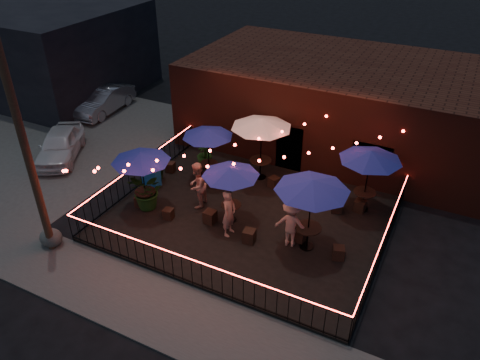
# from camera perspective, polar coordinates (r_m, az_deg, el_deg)

# --- Properties ---
(ground) EXTENTS (110.00, 110.00, 0.00)m
(ground) POSITION_cam_1_polar(r_m,az_deg,el_deg) (16.51, -2.08, -8.58)
(ground) COLOR black
(ground) RESTS_ON ground
(patio) EXTENTS (10.00, 8.00, 0.15)m
(patio) POSITION_cam_1_polar(r_m,az_deg,el_deg) (17.85, 1.01, -4.68)
(patio) COLOR black
(patio) RESTS_ON ground
(sidewalk) EXTENTS (18.00, 2.50, 0.05)m
(sidewalk) POSITION_cam_1_polar(r_m,az_deg,el_deg) (14.55, -8.47, -15.87)
(sidewalk) COLOR #474542
(sidewalk) RESTS_ON ground
(parking_lot) EXTENTS (11.00, 12.00, 0.02)m
(parking_lot) POSITION_cam_1_polar(r_m,az_deg,el_deg) (25.85, -21.62, 5.12)
(parking_lot) COLOR #474542
(parking_lot) RESTS_ON ground
(brick_building) EXTENTS (14.00, 8.00, 4.00)m
(brick_building) POSITION_cam_1_polar(r_m,az_deg,el_deg) (23.24, 12.12, 9.19)
(brick_building) COLOR #3C1810
(brick_building) RESTS_ON ground
(background_building) EXTENTS (12.00, 9.00, 5.00)m
(background_building) POSITION_cam_1_polar(r_m,az_deg,el_deg) (32.40, -23.66, 14.70)
(background_building) COLOR black
(background_building) RESTS_ON ground
(utility_pole) EXTENTS (0.26, 0.26, 8.00)m
(utility_pole) POSITION_cam_1_polar(r_m,az_deg,el_deg) (15.78, -24.72, 3.61)
(utility_pole) COLOR #3A2217
(utility_pole) RESTS_ON ground
(fence_front) EXTENTS (10.00, 0.04, 1.04)m
(fence_front) POSITION_cam_1_polar(r_m,az_deg,el_deg) (14.81, -5.91, -11.08)
(fence_front) COLOR black
(fence_front) RESTS_ON patio
(fence_left) EXTENTS (0.04, 8.00, 1.04)m
(fence_left) POSITION_cam_1_polar(r_m,az_deg,el_deg) (19.84, -12.07, 0.70)
(fence_left) COLOR black
(fence_left) RESTS_ON patio
(fence_right) EXTENTS (0.04, 8.00, 1.04)m
(fence_right) POSITION_cam_1_polar(r_m,az_deg,el_deg) (16.42, 17.05, -7.54)
(fence_right) COLOR black
(fence_right) RESTS_ON patio
(festoon_lights) EXTENTS (10.02, 8.72, 1.32)m
(festoon_lights) POSITION_cam_1_polar(r_m,az_deg,el_deg) (16.69, -2.48, 2.46)
(festoon_lights) COLOR #FF2D25
(festoon_lights) RESTS_ON ground
(cafe_table_0) EXTENTS (2.38, 2.38, 2.43)m
(cafe_table_0) POSITION_cam_1_polar(r_m,az_deg,el_deg) (17.50, -12.01, 2.67)
(cafe_table_0) COLOR black
(cafe_table_0) RESTS_ON patio
(cafe_table_1) EXTENTS (2.14, 2.14, 2.33)m
(cafe_table_1) POSITION_cam_1_polar(r_m,az_deg,el_deg) (19.15, -3.96, 5.70)
(cafe_table_1) COLOR black
(cafe_table_1) RESTS_ON patio
(cafe_table_2) EXTENTS (2.52, 2.52, 2.30)m
(cafe_table_2) POSITION_cam_1_polar(r_m,az_deg,el_deg) (16.47, -1.15, 0.97)
(cafe_table_2) COLOR black
(cafe_table_2) RESTS_ON patio
(cafe_table_3) EXTENTS (2.73, 2.73, 2.78)m
(cafe_table_3) POSITION_cam_1_polar(r_m,az_deg,el_deg) (18.99, 2.63, 6.88)
(cafe_table_3) COLOR black
(cafe_table_3) RESTS_ON patio
(cafe_table_4) EXTENTS (3.21, 3.21, 2.74)m
(cafe_table_4) POSITION_cam_1_polar(r_m,az_deg,el_deg) (15.11, 8.82, -0.76)
(cafe_table_4) COLOR black
(cafe_table_4) RESTS_ON patio
(cafe_table_5) EXTENTS (2.34, 2.34, 2.56)m
(cafe_table_5) POSITION_cam_1_polar(r_m,az_deg,el_deg) (17.62, 15.66, 2.79)
(cafe_table_5) COLOR black
(cafe_table_5) RESTS_ON patio
(bistro_chair_0) EXTENTS (0.45, 0.45, 0.42)m
(bistro_chair_0) POSITION_cam_1_polar(r_m,az_deg,el_deg) (18.70, -12.10, -2.51)
(bistro_chair_0) COLOR black
(bistro_chair_0) RESTS_ON patio
(bistro_chair_1) EXTENTS (0.38, 0.38, 0.41)m
(bistro_chair_1) POSITION_cam_1_polar(r_m,az_deg,el_deg) (17.81, -8.72, -4.08)
(bistro_chair_1) COLOR black
(bistro_chair_1) RESTS_ON patio
(bistro_chair_2) EXTENTS (0.43, 0.43, 0.43)m
(bistro_chair_2) POSITION_cam_1_polar(r_m,az_deg,el_deg) (20.72, -8.48, 1.58)
(bistro_chair_2) COLOR black
(bistro_chair_2) RESTS_ON patio
(bistro_chair_3) EXTENTS (0.46, 0.46, 0.45)m
(bistro_chair_3) POSITION_cam_1_polar(r_m,az_deg,el_deg) (19.44, -3.38, -0.27)
(bistro_chair_3) COLOR black
(bistro_chair_3) RESTS_ON patio
(bistro_chair_4) EXTENTS (0.43, 0.43, 0.49)m
(bistro_chair_4) POSITION_cam_1_polar(r_m,az_deg,el_deg) (17.42, -3.67, -4.50)
(bistro_chair_4) COLOR black
(bistro_chair_4) RESTS_ON patio
(bistro_chair_5) EXTENTS (0.45, 0.45, 0.48)m
(bistro_chair_5) POSITION_cam_1_polar(r_m,az_deg,el_deg) (16.50, 1.12, -6.83)
(bistro_chair_5) COLOR black
(bistro_chair_5) RESTS_ON patio
(bistro_chair_6) EXTENTS (0.49, 0.49, 0.45)m
(bistro_chair_6) POSITION_cam_1_polar(r_m,az_deg,el_deg) (19.46, 4.16, -0.26)
(bistro_chair_6) COLOR black
(bistro_chair_6) RESTS_ON patio
(bistro_chair_7) EXTENTS (0.45, 0.45, 0.51)m
(bistro_chair_7) POSITION_cam_1_polar(r_m,az_deg,el_deg) (19.08, 7.59, -1.10)
(bistro_chair_7) COLOR black
(bistro_chair_7) RESTS_ON patio
(bistro_chair_8) EXTENTS (0.46, 0.46, 0.47)m
(bistro_chair_8) POSITION_cam_1_polar(r_m,az_deg,el_deg) (16.67, 7.34, -6.70)
(bistro_chair_8) COLOR black
(bistro_chair_8) RESTS_ON patio
(bistro_chair_9) EXTENTS (0.49, 0.49, 0.45)m
(bistro_chair_9) POSITION_cam_1_polar(r_m,az_deg,el_deg) (16.18, 11.91, -8.67)
(bistro_chair_9) COLOR black
(bistro_chair_9) RESTS_ON patio
(bistro_chair_10) EXTENTS (0.53, 0.53, 0.49)m
(bistro_chair_10) POSITION_cam_1_polar(r_m,az_deg,el_deg) (18.35, 11.72, -3.07)
(bistro_chair_10) COLOR black
(bistro_chair_10) RESTS_ON patio
(bistro_chair_11) EXTENTS (0.45, 0.45, 0.47)m
(bistro_chair_11) POSITION_cam_1_polar(r_m,az_deg,el_deg) (18.56, 14.42, -3.05)
(bistro_chair_11) COLOR black
(bistro_chair_11) RESTS_ON patio
(patron_a) EXTENTS (0.45, 0.67, 1.79)m
(patron_a) POSITION_cam_1_polar(r_m,az_deg,el_deg) (16.46, -1.36, -4.07)
(patron_a) COLOR tan
(patron_a) RESTS_ON patio
(patron_b) EXTENTS (0.83, 1.00, 1.88)m
(patron_b) POSITION_cam_1_polar(r_m,az_deg,el_deg) (17.95, -5.24, -0.64)
(patron_b) COLOR tan
(patron_b) RESTS_ON patio
(patron_c) EXTENTS (1.24, 0.80, 1.80)m
(patron_c) POSITION_cam_1_polar(r_m,az_deg,el_deg) (16.07, 6.28, -5.29)
(patron_c) COLOR tan
(patron_c) RESTS_ON patio
(potted_shrub_a) EXTENTS (1.75, 1.66, 1.54)m
(potted_shrub_a) POSITION_cam_1_polar(r_m,az_deg,el_deg) (18.19, -11.22, -1.37)
(potted_shrub_a) COLOR #1B4014
(potted_shrub_a) RESTS_ON patio
(potted_shrub_b) EXTENTS (0.93, 0.84, 1.38)m
(potted_shrub_b) POSITION_cam_1_polar(r_m,az_deg,el_deg) (19.99, -10.01, 1.80)
(potted_shrub_b) COLOR #133B0D
(potted_shrub_b) RESTS_ON patio
(potted_shrub_c) EXTENTS (0.83, 0.83, 1.24)m
(potted_shrub_c) POSITION_cam_1_polar(r_m,az_deg,el_deg) (20.78, -4.36, 3.25)
(potted_shrub_c) COLOR #15360C
(potted_shrub_c) RESTS_ON patio
(cooler) EXTENTS (0.73, 0.56, 0.91)m
(cooler) POSITION_cam_1_polar(r_m,az_deg,el_deg) (19.64, -10.74, 0.34)
(cooler) COLOR blue
(cooler) RESTS_ON patio
(boulder) EXTENTS (0.88, 0.76, 0.68)m
(boulder) POSITION_cam_1_polar(r_m,az_deg,el_deg) (17.79, -22.05, -6.52)
(boulder) COLOR #403F3B
(boulder) RESTS_ON ground
(car_white) EXTENTS (3.36, 4.21, 1.34)m
(car_white) POSITION_cam_1_polar(r_m,az_deg,el_deg) (23.23, -21.10, 4.05)
(car_white) COLOR silver
(car_white) RESTS_ON ground
(car_silver) EXTENTS (1.72, 4.24, 1.37)m
(car_silver) POSITION_cam_1_polar(r_m,az_deg,el_deg) (27.53, -16.25, 9.29)
(car_silver) COLOR gray
(car_silver) RESTS_ON ground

